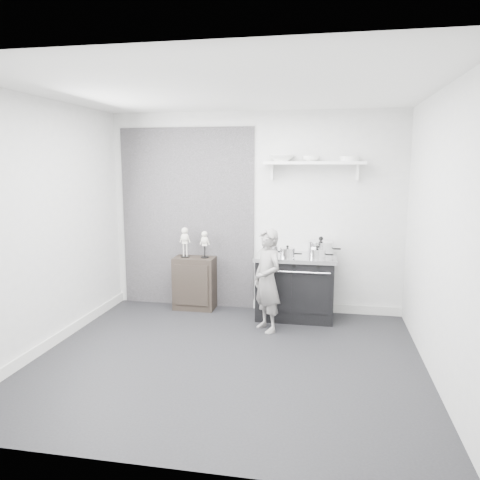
{
  "coord_description": "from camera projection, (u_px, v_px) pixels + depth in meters",
  "views": [
    {
      "loc": [
        0.98,
        -4.49,
        2.01
      ],
      "look_at": [
        -0.04,
        0.95,
        1.1
      ],
      "focal_mm": 35.0,
      "sensor_mm": 36.0,
      "label": 1
    }
  ],
  "objects": [
    {
      "name": "skeleton_full",
      "position": [
        185.0,
        240.0,
        6.43
      ],
      "size": [
        0.13,
        0.09,
        0.48
      ],
      "primitive_type": null,
      "color": "beige",
      "rests_on": "side_cabinet"
    },
    {
      "name": "wall_shelf",
      "position": [
        314.0,
        164.0,
        6.02
      ],
      "size": [
        1.3,
        0.26,
        0.24
      ],
      "color": "white",
      "rests_on": "room_shell"
    },
    {
      "name": "pot_front_center",
      "position": [
        287.0,
        253.0,
        5.9
      ],
      "size": [
        0.28,
        0.19,
        0.16
      ],
      "color": "silver",
      "rests_on": "stove"
    },
    {
      "name": "side_cabinet",
      "position": [
        195.0,
        283.0,
        6.51
      ],
      "size": [
        0.56,
        0.33,
        0.73
      ],
      "primitive_type": "cube",
      "color": "black",
      "rests_on": "ground"
    },
    {
      "name": "room_shell",
      "position": [
        221.0,
        200.0,
        4.76
      ],
      "size": [
        4.02,
        3.62,
        2.71
      ],
      "color": "beige",
      "rests_on": "ground"
    },
    {
      "name": "pot_front_left",
      "position": [
        271.0,
        251.0,
        5.99
      ],
      "size": [
        0.29,
        0.21,
        0.18
      ],
      "color": "silver",
      "rests_on": "stove"
    },
    {
      "name": "ground",
      "position": [
        227.0,
        359.0,
        4.86
      ],
      "size": [
        4.0,
        4.0,
        0.0
      ],
      "primitive_type": "plane",
      "color": "black",
      "rests_on": "ground"
    },
    {
      "name": "bowl_large",
      "position": [
        281.0,
        158.0,
        6.08
      ],
      "size": [
        0.34,
        0.34,
        0.08
      ],
      "primitive_type": "imported",
      "color": "white",
      "rests_on": "wall_shelf"
    },
    {
      "name": "pot_back_right",
      "position": [
        321.0,
        248.0,
        6.09
      ],
      "size": [
        0.43,
        0.34,
        0.24
      ],
      "color": "silver",
      "rests_on": "stove"
    },
    {
      "name": "skeleton_torso",
      "position": [
        205.0,
        242.0,
        6.39
      ],
      "size": [
        0.12,
        0.08,
        0.43
      ],
      "primitive_type": null,
      "color": "beige",
      "rests_on": "side_cabinet"
    },
    {
      "name": "child",
      "position": [
        267.0,
        280.0,
        5.61
      ],
      "size": [
        0.52,
        0.54,
        1.25
      ],
      "primitive_type": "imported",
      "rotation": [
        0.0,
        0.0,
        -0.88
      ],
      "color": "gray",
      "rests_on": "ground"
    },
    {
      "name": "pot_front_right",
      "position": [
        317.0,
        254.0,
        5.84
      ],
      "size": [
        0.31,
        0.22,
        0.17
      ],
      "color": "silver",
      "rests_on": "stove"
    },
    {
      "name": "bowl_small",
      "position": [
        311.0,
        158.0,
        6.01
      ],
      "size": [
        0.22,
        0.22,
        0.07
      ],
      "primitive_type": "imported",
      "color": "white",
      "rests_on": "wall_shelf"
    },
    {
      "name": "plate_stack",
      "position": [
        350.0,
        159.0,
        5.92
      ],
      "size": [
        0.25,
        0.25,
        0.06
      ],
      "primitive_type": "cylinder",
      "color": "silver",
      "rests_on": "wall_shelf"
    },
    {
      "name": "stove",
      "position": [
        295.0,
        286.0,
        6.12
      ],
      "size": [
        1.04,
        0.65,
        0.83
      ],
      "color": "black",
      "rests_on": "ground"
    }
  ]
}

